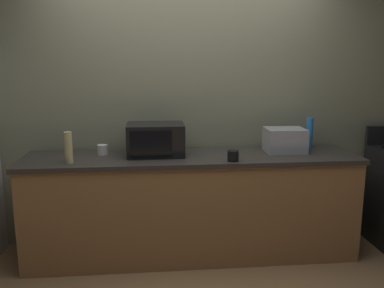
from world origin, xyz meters
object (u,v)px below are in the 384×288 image
at_px(bottle_vinegar, 68,148).
at_px(mug_white, 102,150).
at_px(microwave, 156,140).
at_px(toaster_oven, 285,140).
at_px(mug_black, 233,156).
at_px(bottle_spray_cleaner, 309,133).

distance_m(bottle_vinegar, mug_white, 0.37).
distance_m(microwave, bottle_vinegar, 0.72).
bearing_deg(toaster_oven, mug_black, -151.02).
height_order(microwave, bottle_vinegar, microwave).
bearing_deg(bottle_spray_cleaner, bottle_vinegar, -170.67).
height_order(microwave, mug_white, microwave).
relative_size(toaster_oven, mug_black, 3.78).
bearing_deg(toaster_oven, mug_white, 178.16).
bearing_deg(microwave, mug_white, 172.07).
relative_size(toaster_oven, bottle_spray_cleaner, 1.18).
bearing_deg(mug_black, microwave, 155.91).
height_order(toaster_oven, bottle_vinegar, bottle_vinegar).
relative_size(bottle_vinegar, mug_black, 2.78).
bearing_deg(bottle_vinegar, mug_black, -2.84).
height_order(bottle_vinegar, bottle_spray_cleaner, bottle_spray_cleaner).
relative_size(microwave, mug_black, 5.34).
xyz_separation_m(microwave, bottle_spray_cleaner, (1.40, 0.13, 0.01)).
bearing_deg(bottle_vinegar, bottle_spray_cleaner, 9.33).
relative_size(bottle_spray_cleaner, mug_black, 3.20).
distance_m(microwave, bottle_spray_cleaner, 1.41).
bearing_deg(mug_black, bottle_spray_cleaner, 27.36).
distance_m(toaster_oven, mug_black, 0.60).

